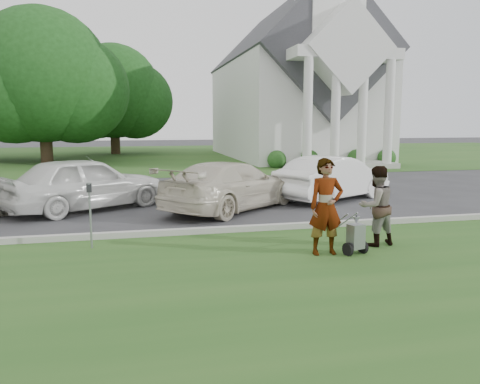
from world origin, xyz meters
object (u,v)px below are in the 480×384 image
object	(u,v)px
tree_back	(113,96)
person_left	(326,207)
tree_left	(42,82)
car_d	(334,178)
striping_cart	(355,237)
person_right	(376,207)
parking_meter_near	(90,207)
church	(293,76)
car_b	(85,183)
car_c	(231,186)

from	to	relation	value
tree_back	person_left	distance (m)	32.32
tree_left	car_d	xyz separation A→B (m)	(12.02, -17.51, -4.37)
tree_back	striping_cart	world-z (taller)	tree_back
person_right	car_d	bearing A→B (deg)	-116.07
person_right	parking_meter_near	world-z (taller)	person_right
church	parking_meter_near	size ratio (longest dim) A/B	17.44
church	parking_meter_near	world-z (taller)	church
person_left	person_right	size ratio (longest dim) A/B	1.12
tree_left	car_b	xyz separation A→B (m)	(4.03, -17.61, -4.30)
tree_left	car_d	bearing A→B (deg)	-55.54
tree_back	car_c	world-z (taller)	tree_back
striping_cart	tree_back	bearing A→B (deg)	84.15
striping_cart	car_c	xyz separation A→B (m)	(-1.40, 5.30, 0.37)
tree_back	car_b	size ratio (longest dim) A/B	2.03
tree_back	car_d	distance (m)	27.04
person_left	tree_left	bearing A→B (deg)	111.70
car_c	person_left	bearing A→B (deg)	147.73
striping_cart	person_left	size ratio (longest dim) A/B	0.50
person_right	person_left	bearing A→B (deg)	6.69
parking_meter_near	car_c	xyz separation A→B (m)	(3.72, 3.68, -0.15)
parking_meter_near	car_b	world-z (taller)	car_b
car_b	car_d	world-z (taller)	car_b
person_right	car_b	world-z (taller)	person_right
person_right	car_b	distance (m)	8.53
striping_cart	person_left	distance (m)	0.84
car_c	car_d	world-z (taller)	car_d
person_right	car_b	bearing A→B (deg)	-52.13
car_b	car_d	size ratio (longest dim) A/B	1.06
person_right	car_c	size ratio (longest dim) A/B	0.34
car_b	person_right	bearing A→B (deg)	-163.69
striping_cart	car_b	xyz separation A→B (m)	(-5.64, 6.21, 0.45)
parking_meter_near	striping_cart	bearing A→B (deg)	-17.52
person_left	car_c	bearing A→B (deg)	99.76
parking_meter_near	car_c	distance (m)	5.24
tree_left	car_d	distance (m)	21.68
tree_left	car_c	size ratio (longest dim) A/B	2.13
car_c	tree_left	bearing A→B (deg)	-17.28
tree_back	parking_meter_near	bearing A→B (deg)	-88.95
church	car_b	xyz separation A→B (m)	(-12.98, -18.74, -5.13)
tree_left	parking_meter_near	xyz separation A→B (m)	(4.55, -22.21, -4.24)
church	striping_cart	size ratio (longest dim) A/B	25.15
striping_cart	person_right	bearing A→B (deg)	20.75
striping_cart	tree_left	bearing A→B (deg)	96.15
tree_back	parking_meter_near	xyz separation A→B (m)	(0.55, -30.21, -3.86)
car_b	car_c	distance (m)	4.34
tree_left	car_b	size ratio (longest dim) A/B	2.25
person_right	car_c	world-z (taller)	person_right
tree_left	car_c	world-z (taller)	tree_left
car_c	car_d	size ratio (longest dim) A/B	1.11
car_b	car_c	world-z (taller)	car_b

